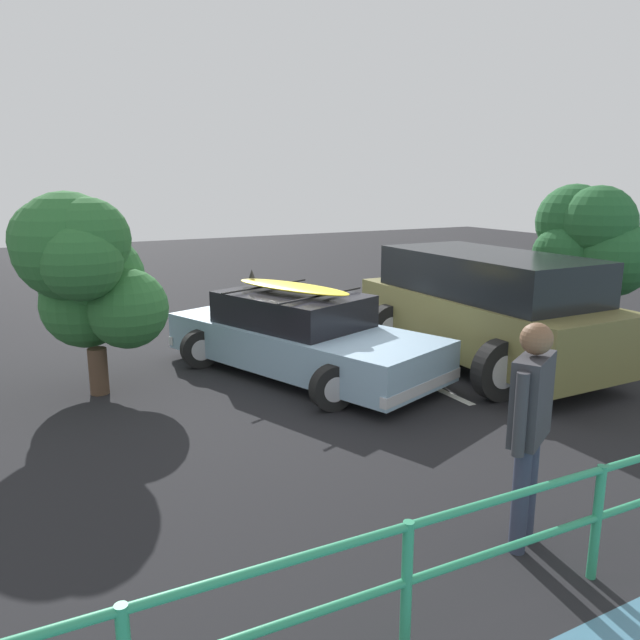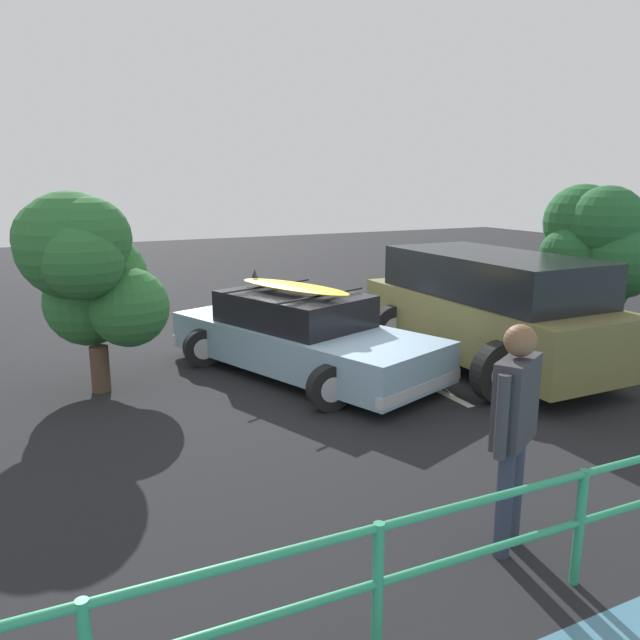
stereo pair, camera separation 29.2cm
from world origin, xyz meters
The scene contains 8 objects.
ground_plane centered at (0.00, 0.00, -0.01)m, with size 44.00×44.00×0.02m, color black.
parking_stripe centered at (-0.93, -0.08, 0.00)m, with size 4.61×0.12×0.00m, color silver.
sedan_car centered at (0.45, -0.12, 0.58)m, with size 3.14×4.77×1.50m.
suv_car centered at (-2.30, 0.89, 0.93)m, with size 2.69×4.58×1.79m.
person_bystander centered at (0.89, 4.86, 1.11)m, with size 0.64×0.44×1.85m.
railing_fence centered at (0.76, 5.43, 0.61)m, with size 10.05×0.33×0.90m.
bush_near_left centered at (3.36, -0.73, 1.70)m, with size 1.93×2.06×2.75m.
bush_near_right centered at (-4.66, 0.76, 1.68)m, with size 1.65×2.03×2.82m.
Camera 2 is at (4.21, 8.23, 2.90)m, focal length 35.00 mm.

